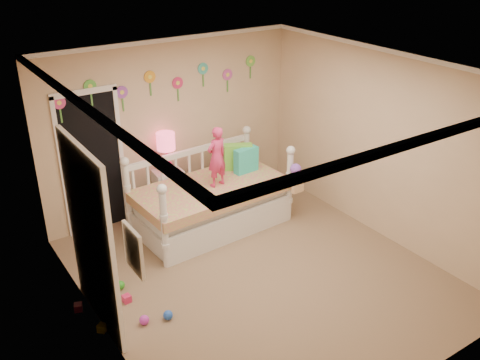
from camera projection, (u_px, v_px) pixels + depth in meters
floor at (260, 274)px, 6.74m from camera, size 4.00×4.50×0.01m
ceiling at (264, 70)px, 5.62m from camera, size 4.00×4.50×0.01m
back_wall at (172, 126)px, 7.87m from camera, size 4.00×0.01×2.60m
left_wall at (95, 231)px, 5.17m from camera, size 0.01×4.50×2.60m
right_wall at (382, 145)px, 7.19m from camera, size 0.01×4.50×2.60m
crown_molding at (264, 73)px, 5.63m from camera, size 4.00×4.50×0.06m
daybed at (211, 189)px, 7.57m from camera, size 2.24×1.28×1.19m
pillow_turquoise at (246, 160)px, 7.87m from camera, size 0.38×0.16×0.37m
pillow_lime at (238, 157)px, 7.96m from camera, size 0.44×0.33×0.39m
child at (217, 157)px, 7.35m from camera, size 0.35×0.26×0.87m
nightstand at (169, 192)px, 8.04m from camera, size 0.44×0.35×0.70m
table_lamp at (166, 146)px, 7.72m from camera, size 0.27×0.27×0.59m
closet_doorway at (93, 162)px, 7.34m from camera, size 0.90×0.04×2.07m
flower_decals at (164, 85)px, 7.54m from camera, size 3.40×0.02×0.50m
mirror_closet at (91, 238)px, 5.53m from camera, size 0.07×1.30×2.10m
wall_picture at (134, 250)px, 4.41m from camera, size 0.05×0.34×0.42m
hanging_bag at (296, 179)px, 7.57m from camera, size 0.20×0.16×0.36m
toy_scatter at (129, 319)px, 5.87m from camera, size 1.22×1.50×0.11m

